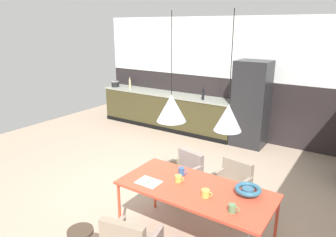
{
  "coord_description": "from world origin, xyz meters",
  "views": [
    {
      "loc": [
        2.84,
        -3.32,
        2.55
      ],
      "look_at": [
        0.04,
        0.89,
        1.02
      ],
      "focal_mm": 33.13,
      "sensor_mm": 36.0,
      "label": 1
    }
  ],
  "objects_px": {
    "fruit_bowl": "(248,190)",
    "mug_short_terracotta": "(232,208)",
    "mug_white_ceramic": "(206,193)",
    "mug_glass_clear": "(179,179)",
    "side_stool": "(81,234)",
    "pendant_lamp_over_table_near": "(171,108)",
    "pendant_lamp_over_table_far": "(228,117)",
    "armchair_by_stool": "(185,169)",
    "open_book": "(149,182)",
    "armchair_corner_seat": "(232,180)",
    "bottle_spice_small": "(203,95)",
    "refrigerator_column": "(251,104)",
    "bottle_wine_green": "(130,84)",
    "mug_tall_blue": "(182,171)",
    "cooking_pot": "(115,84)",
    "dining_table": "(195,191)"
  },
  "relations": [
    {
      "from": "mug_tall_blue",
      "to": "bottle_wine_green",
      "type": "distance_m",
      "value": 4.97
    },
    {
      "from": "armchair_by_stool",
      "to": "pendant_lamp_over_table_near",
      "type": "bearing_deg",
      "value": 121.52
    },
    {
      "from": "mug_glass_clear",
      "to": "side_stool",
      "type": "distance_m",
      "value": 1.25
    },
    {
      "from": "mug_tall_blue",
      "to": "armchair_corner_seat",
      "type": "bearing_deg",
      "value": 61.35
    },
    {
      "from": "armchair_by_stool",
      "to": "bottle_spice_small",
      "type": "height_order",
      "value": "bottle_spice_small"
    },
    {
      "from": "mug_tall_blue",
      "to": "cooking_pot",
      "type": "relative_size",
      "value": 0.57
    },
    {
      "from": "armchair_by_stool",
      "to": "armchair_corner_seat",
      "type": "bearing_deg",
      "value": -163.46
    },
    {
      "from": "armchair_corner_seat",
      "to": "pendant_lamp_over_table_far",
      "type": "distance_m",
      "value": 1.53
    },
    {
      "from": "armchair_by_stool",
      "to": "bottle_spice_small",
      "type": "bearing_deg",
      "value": -55.64
    },
    {
      "from": "armchair_corner_seat",
      "to": "armchair_by_stool",
      "type": "xyz_separation_m",
      "value": [
        -0.74,
        -0.06,
        -0.0
      ]
    },
    {
      "from": "fruit_bowl",
      "to": "mug_white_ceramic",
      "type": "distance_m",
      "value": 0.48
    },
    {
      "from": "pendant_lamp_over_table_near",
      "to": "pendant_lamp_over_table_far",
      "type": "relative_size",
      "value": 1.03
    },
    {
      "from": "mug_short_terracotta",
      "to": "bottle_wine_green",
      "type": "distance_m",
      "value": 5.86
    },
    {
      "from": "mug_short_terracotta",
      "to": "pendant_lamp_over_table_far",
      "type": "relative_size",
      "value": 0.1
    },
    {
      "from": "side_stool",
      "to": "pendant_lamp_over_table_far",
      "type": "xyz_separation_m",
      "value": [
        1.23,
        0.96,
        1.29
      ]
    },
    {
      "from": "mug_glass_clear",
      "to": "bottle_spice_small",
      "type": "xyz_separation_m",
      "value": [
        -1.44,
        3.38,
        0.24
      ]
    },
    {
      "from": "pendant_lamp_over_table_near",
      "to": "mug_short_terracotta",
      "type": "bearing_deg",
      "value": -16.04
    },
    {
      "from": "mug_tall_blue",
      "to": "bottle_spice_small",
      "type": "relative_size",
      "value": 0.41
    },
    {
      "from": "mug_short_terracotta",
      "to": "cooking_pot",
      "type": "height_order",
      "value": "cooking_pot"
    },
    {
      "from": "mug_white_ceramic",
      "to": "mug_glass_clear",
      "type": "distance_m",
      "value": 0.44
    },
    {
      "from": "bottle_spice_small",
      "to": "side_stool",
      "type": "height_order",
      "value": "bottle_spice_small"
    },
    {
      "from": "bottle_spice_small",
      "to": "fruit_bowl",
      "type": "bearing_deg",
      "value": -55.16
    },
    {
      "from": "refrigerator_column",
      "to": "bottle_wine_green",
      "type": "distance_m",
      "value": 3.38
    },
    {
      "from": "armchair_by_stool",
      "to": "open_book",
      "type": "height_order",
      "value": "open_book"
    },
    {
      "from": "mug_short_terracotta",
      "to": "pendant_lamp_over_table_near",
      "type": "relative_size",
      "value": 0.1
    },
    {
      "from": "open_book",
      "to": "bottle_spice_small",
      "type": "distance_m",
      "value": 3.78
    },
    {
      "from": "dining_table",
      "to": "pendant_lamp_over_table_far",
      "type": "bearing_deg",
      "value": -2.3
    },
    {
      "from": "refrigerator_column",
      "to": "mug_glass_clear",
      "type": "distance_m",
      "value": 3.55
    },
    {
      "from": "armchair_corner_seat",
      "to": "armchair_by_stool",
      "type": "distance_m",
      "value": 0.74
    },
    {
      "from": "open_book",
      "to": "mug_white_ceramic",
      "type": "xyz_separation_m",
      "value": [
        0.71,
        0.09,
        0.04
      ]
    },
    {
      "from": "bottle_wine_green",
      "to": "side_stool",
      "type": "relative_size",
      "value": 0.7
    },
    {
      "from": "pendant_lamp_over_table_near",
      "to": "pendant_lamp_over_table_far",
      "type": "xyz_separation_m",
      "value": [
        0.71,
        -0.05,
        0.02
      ]
    },
    {
      "from": "open_book",
      "to": "mug_short_terracotta",
      "type": "relative_size",
      "value": 2.37
    },
    {
      "from": "refrigerator_column",
      "to": "mug_white_ceramic",
      "type": "relative_size",
      "value": 14.08
    },
    {
      "from": "cooking_pot",
      "to": "mug_glass_clear",
      "type": "bearing_deg",
      "value": -39.29
    },
    {
      "from": "fruit_bowl",
      "to": "bottle_spice_small",
      "type": "xyz_separation_m",
      "value": [
        -2.23,
        3.2,
        0.22
      ]
    },
    {
      "from": "armchair_corner_seat",
      "to": "bottle_spice_small",
      "type": "height_order",
      "value": "bottle_spice_small"
    },
    {
      "from": "mug_tall_blue",
      "to": "bottle_spice_small",
      "type": "height_order",
      "value": "bottle_spice_small"
    },
    {
      "from": "mug_white_ceramic",
      "to": "mug_short_terracotta",
      "type": "distance_m",
      "value": 0.37
    },
    {
      "from": "fruit_bowl",
      "to": "mug_short_terracotta",
      "type": "bearing_deg",
      "value": -91.37
    },
    {
      "from": "mug_glass_clear",
      "to": "side_stool",
      "type": "xyz_separation_m",
      "value": [
        -0.64,
        -0.99,
        -0.42
      ]
    },
    {
      "from": "pendant_lamp_over_table_far",
      "to": "mug_tall_blue",
      "type": "bearing_deg",
      "value": 162.96
    },
    {
      "from": "mug_short_terracotta",
      "to": "mug_glass_clear",
      "type": "height_order",
      "value": "mug_short_terracotta"
    },
    {
      "from": "mug_glass_clear",
      "to": "pendant_lamp_over_table_far",
      "type": "relative_size",
      "value": 0.1
    },
    {
      "from": "fruit_bowl",
      "to": "pendant_lamp_over_table_near",
      "type": "xyz_separation_m",
      "value": [
        -0.91,
        -0.16,
        0.84
      ]
    },
    {
      "from": "mug_white_ceramic",
      "to": "bottle_spice_small",
      "type": "xyz_separation_m",
      "value": [
        -1.86,
        3.5,
        0.23
      ]
    },
    {
      "from": "armchair_by_stool",
      "to": "mug_tall_blue",
      "type": "height_order",
      "value": "mug_tall_blue"
    },
    {
      "from": "bottle_spice_small",
      "to": "pendant_lamp_over_table_far",
      "type": "relative_size",
      "value": 0.25
    },
    {
      "from": "open_book",
      "to": "armchair_corner_seat",
      "type": "bearing_deg",
      "value": 60.61
    },
    {
      "from": "armchair_by_stool",
      "to": "side_stool",
      "type": "bearing_deg",
      "value": 94.93
    }
  ]
}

